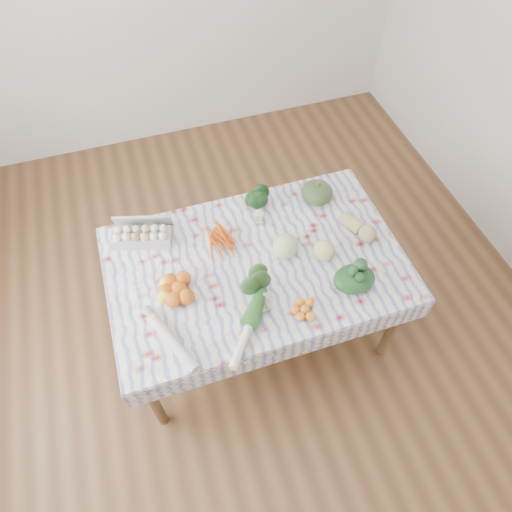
# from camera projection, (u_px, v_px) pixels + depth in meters

# --- Properties ---
(ground) EXTENTS (4.50, 4.50, 0.00)m
(ground) POSITION_uv_depth(u_px,v_px,m) (256.00, 325.00, 3.18)
(ground) COLOR brown
(ground) RESTS_ON ground
(dining_table) EXTENTS (1.60, 1.00, 0.75)m
(dining_table) POSITION_uv_depth(u_px,v_px,m) (256.00, 270.00, 2.63)
(dining_table) COLOR brown
(dining_table) RESTS_ON ground
(tablecloth) EXTENTS (1.66, 1.06, 0.01)m
(tablecloth) POSITION_uv_depth(u_px,v_px,m) (256.00, 263.00, 2.57)
(tablecloth) COLOR white
(tablecloth) RESTS_ON dining_table
(egg_carton) EXTENTS (0.36, 0.22, 0.09)m
(egg_carton) POSITION_uv_depth(u_px,v_px,m) (142.00, 237.00, 2.62)
(egg_carton) COLOR #ACACA6
(egg_carton) RESTS_ON tablecloth
(carrot_bunch) EXTENTS (0.26, 0.24, 0.04)m
(carrot_bunch) POSITION_uv_depth(u_px,v_px,m) (221.00, 244.00, 2.62)
(carrot_bunch) COLOR #DB4F0A
(carrot_bunch) RESTS_ON tablecloth
(kale_bunch) EXTENTS (0.19, 0.17, 0.14)m
(kale_bunch) POSITION_uv_depth(u_px,v_px,m) (258.00, 204.00, 2.74)
(kale_bunch) COLOR #173A16
(kale_bunch) RESTS_ON tablecloth
(kabocha_squash) EXTENTS (0.22, 0.22, 0.13)m
(kabocha_squash) POSITION_uv_depth(u_px,v_px,m) (317.00, 192.00, 2.80)
(kabocha_squash) COLOR #384D29
(kabocha_squash) RESTS_ON tablecloth
(cabbage) EXTENTS (0.16, 0.16, 0.14)m
(cabbage) POSITION_uv_depth(u_px,v_px,m) (286.00, 246.00, 2.54)
(cabbage) COLOR #B7D48B
(cabbage) RESTS_ON tablecloth
(butternut_squash) EXTENTS (0.19, 0.25, 0.11)m
(butternut_squash) POSITION_uv_depth(u_px,v_px,m) (359.00, 227.00, 2.65)
(butternut_squash) COLOR tan
(butternut_squash) RESTS_ON tablecloth
(orange_cluster) EXTENTS (0.29, 0.29, 0.09)m
(orange_cluster) POSITION_uv_depth(u_px,v_px,m) (178.00, 289.00, 2.41)
(orange_cluster) COLOR #DD5F15
(orange_cluster) RESTS_ON tablecloth
(broccoli) EXTENTS (0.17, 0.17, 0.12)m
(broccoli) POSITION_uv_depth(u_px,v_px,m) (260.00, 288.00, 2.40)
(broccoli) COLOR #284E1E
(broccoli) RESTS_ON tablecloth
(mandarin_cluster) EXTENTS (0.22, 0.22, 0.05)m
(mandarin_cluster) POSITION_uv_depth(u_px,v_px,m) (305.00, 309.00, 2.36)
(mandarin_cluster) COLOR orange
(mandarin_cluster) RESTS_ON tablecloth
(grapefruit) EXTENTS (0.13, 0.13, 0.12)m
(grapefruit) POSITION_uv_depth(u_px,v_px,m) (324.00, 251.00, 2.54)
(grapefruit) COLOR #D9D179
(grapefruit) RESTS_ON tablecloth
(spinach_bag) EXTENTS (0.24, 0.19, 0.10)m
(spinach_bag) POSITION_uv_depth(u_px,v_px,m) (354.00, 279.00, 2.44)
(spinach_bag) COLOR #153517
(spinach_bag) RESTS_ON tablecloth
(daikon) EXTENTS (0.21, 0.39, 0.06)m
(daikon) POSITION_uv_depth(u_px,v_px,m) (173.00, 342.00, 2.24)
(daikon) COLOR beige
(daikon) RESTS_ON tablecloth
(leek) EXTENTS (0.31, 0.38, 0.05)m
(leek) POSITION_uv_depth(u_px,v_px,m) (248.00, 329.00, 2.29)
(leek) COLOR white
(leek) RESTS_ON tablecloth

